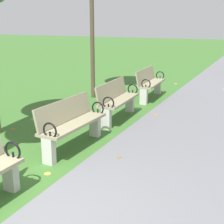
% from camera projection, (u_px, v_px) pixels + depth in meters
% --- Properties ---
extents(park_bench_2, '(0.53, 1.62, 0.90)m').
position_uv_depth(park_bench_2, '(71.00, 123.00, 5.84)').
color(park_bench_2, gray).
rests_on(park_bench_2, ground).
extents(park_bench_3, '(0.53, 1.62, 0.90)m').
position_uv_depth(park_bench_3, '(117.00, 99.00, 7.58)').
color(park_bench_3, gray).
rests_on(park_bench_3, ground).
extents(park_bench_4, '(0.54, 1.62, 0.90)m').
position_uv_depth(park_bench_4, '(150.00, 83.00, 9.62)').
color(park_bench_4, gray).
rests_on(park_bench_4, ground).
extents(scattered_leaves, '(4.89, 9.46, 0.02)m').
position_uv_depth(scattered_leaves, '(118.00, 120.00, 7.60)').
color(scattered_leaves, '#93511E').
rests_on(scattered_leaves, ground).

